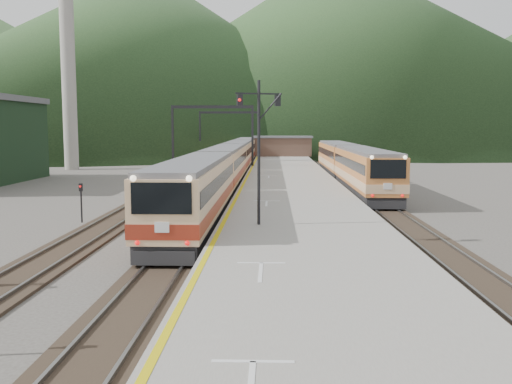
{
  "coord_description": "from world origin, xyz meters",
  "views": [
    {
      "loc": [
        4.17,
        -11.3,
        5.49
      ],
      "look_at": [
        3.27,
        19.22,
        2.0
      ],
      "focal_mm": 40.0,
      "sensor_mm": 36.0,
      "label": 1
    }
  ],
  "objects": [
    {
      "name": "platform",
      "position": [
        5.6,
        38.0,
        0.5
      ],
      "size": [
        8.0,
        100.0,
        1.0
      ],
      "primitive_type": "cube",
      "color": "gray",
      "rests_on": "ground"
    },
    {
      "name": "track_second",
      "position": [
        11.5,
        40.0,
        0.07
      ],
      "size": [
        2.6,
        200.0,
        0.23
      ],
      "color": "black",
      "rests_on": "ground"
    },
    {
      "name": "station_shed",
      "position": [
        5.6,
        78.0,
        2.57
      ],
      "size": [
        9.4,
        4.4,
        3.1
      ],
      "color": "brown",
      "rests_on": "platform"
    },
    {
      "name": "track_main",
      "position": [
        0.0,
        40.0,
        0.07
      ],
      "size": [
        2.6,
        200.0,
        0.23
      ],
      "color": "black",
      "rests_on": "ground"
    },
    {
      "name": "short_signal_c",
      "position": [
        -6.86,
        20.9,
        1.46
      ],
      "size": [
        0.25,
        0.21,
        2.27
      ],
      "color": "black",
      "rests_on": "ground"
    },
    {
      "name": "gantry_near",
      "position": [
        -2.85,
        55.0,
        5.59
      ],
      "size": [
        9.55,
        0.25,
        8.0
      ],
      "color": "black",
      "rests_on": "ground"
    },
    {
      "name": "track_far",
      "position": [
        -5.0,
        40.0,
        0.07
      ],
      "size": [
        2.6,
        200.0,
        0.23
      ],
      "color": "black",
      "rests_on": "ground"
    },
    {
      "name": "hill_a",
      "position": [
        -40.0,
        190.0,
        30.0
      ],
      "size": [
        180.0,
        180.0,
        60.0
      ],
      "primitive_type": "cone",
      "color": "#233F1F",
      "rests_on": "ground"
    },
    {
      "name": "short_signal_b",
      "position": [
        -2.36,
        30.47,
        1.46
      ],
      "size": [
        0.25,
        0.21,
        2.27
      ],
      "color": "black",
      "rests_on": "ground"
    },
    {
      "name": "main_train",
      "position": [
        0.0,
        48.07,
        1.93
      ],
      "size": [
        2.79,
        76.62,
        3.41
      ],
      "color": "#DAAE80",
      "rests_on": "track_main"
    },
    {
      "name": "signal_mast",
      "position": [
        3.53,
        14.75,
        5.03
      ],
      "size": [
        2.1,
        0.85,
        6.59
      ],
      "color": "black",
      "rests_on": "platform"
    },
    {
      "name": "gantry_far",
      "position": [
        -2.85,
        80.0,
        5.59
      ],
      "size": [
        9.55,
        0.25,
        8.0
      ],
      "color": "black",
      "rests_on": "ground"
    },
    {
      "name": "second_train",
      "position": [
        11.5,
        43.86,
        1.92
      ],
      "size": [
        2.76,
        37.66,
        3.37
      ],
      "color": "#CB793A",
      "rests_on": "track_second"
    },
    {
      "name": "smokestack",
      "position": [
        -22.0,
        62.0,
        15.0
      ],
      "size": [
        1.8,
        1.8,
        30.0
      ],
      "primitive_type": "cylinder",
      "color": "#9E998E",
      "rests_on": "ground"
    },
    {
      "name": "hill_b",
      "position": [
        30.0,
        230.0,
        37.5
      ],
      "size": [
        220.0,
        220.0,
        75.0
      ],
      "primitive_type": "cone",
      "color": "#233F1F",
      "rests_on": "ground"
    }
  ]
}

